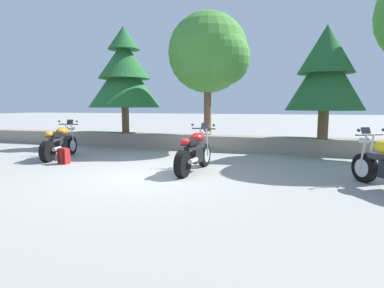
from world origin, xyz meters
TOP-DOWN VIEW (x-y plane):
  - ground_plane at (0.00, 0.00)m, footprint 120.00×120.00m
  - stone_wall at (0.00, 4.80)m, footprint 36.00×0.80m
  - motorcycle_orange_near_left at (-3.61, 1.60)m, footprint 0.82×2.05m
  - motorcycle_red_centre at (1.03, 0.93)m, footprint 0.67×2.07m
  - rider_backpack at (-2.80, 0.79)m, footprint 0.32×0.29m
  - pine_tree_far_left at (-3.19, 5.00)m, footprint 2.89×2.89m
  - leafy_tree_mid_left at (0.41, 4.95)m, footprint 3.09×2.94m
  - pine_tree_mid_right at (4.29, 4.57)m, footprint 2.44×2.44m

SIDE VIEW (x-z plane):
  - ground_plane at x=0.00m, z-range 0.00..0.00m
  - rider_backpack at x=-2.80m, z-range 0.01..0.48m
  - stone_wall at x=0.00m, z-range 0.00..0.55m
  - motorcycle_orange_near_left at x=-3.61m, z-range -0.10..1.07m
  - motorcycle_red_centre at x=1.03m, z-range -0.10..1.07m
  - pine_tree_mid_right at x=4.29m, z-range 0.96..4.60m
  - pine_tree_far_left at x=-3.19m, z-range 0.81..5.05m
  - leafy_tree_mid_left at x=0.41m, z-range 1.26..5.76m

